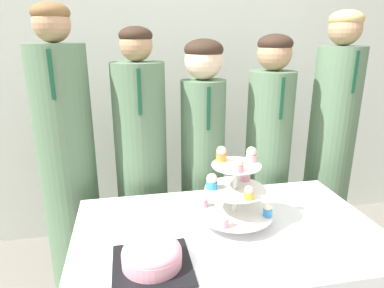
% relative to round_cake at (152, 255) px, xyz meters
% --- Properties ---
extents(wall_back, '(9.00, 0.06, 2.70)m').
position_rel_round_cake_xyz_m(wall_back, '(0.33, 1.56, 0.55)').
color(wall_back, silver).
rests_on(wall_back, ground_plane).
extents(round_cake, '(0.27, 0.27, 0.10)m').
position_rel_round_cake_xyz_m(round_cake, '(0.00, 0.00, 0.00)').
color(round_cake, black).
rests_on(round_cake, table).
extents(cupcake_stand, '(0.32, 0.32, 0.33)m').
position_rel_round_cake_xyz_m(cupcake_stand, '(0.36, 0.23, 0.11)').
color(cupcake_stand, silver).
rests_on(cupcake_stand, table).
extents(student_0, '(0.29, 0.29, 1.66)m').
position_rel_round_cake_xyz_m(student_0, '(-0.37, 0.77, -0.01)').
color(student_0, '#567556').
rests_on(student_0, ground_plane).
extents(student_1, '(0.28, 0.28, 1.56)m').
position_rel_round_cake_xyz_m(student_1, '(0.01, 0.77, -0.06)').
color(student_1, '#567556').
rests_on(student_1, ground_plane).
extents(student_2, '(0.24, 0.25, 1.50)m').
position_rel_round_cake_xyz_m(student_2, '(0.35, 0.77, -0.05)').
color(student_2, '#567556').
rests_on(student_2, ground_plane).
extents(student_3, '(0.26, 0.26, 1.52)m').
position_rel_round_cake_xyz_m(student_3, '(0.74, 0.77, -0.06)').
color(student_3, '#567556').
rests_on(student_3, ground_plane).
extents(student_4, '(0.27, 0.27, 1.65)m').
position_rel_round_cake_xyz_m(student_4, '(1.14, 0.77, -0.01)').
color(student_4, '#567556').
rests_on(student_4, ground_plane).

